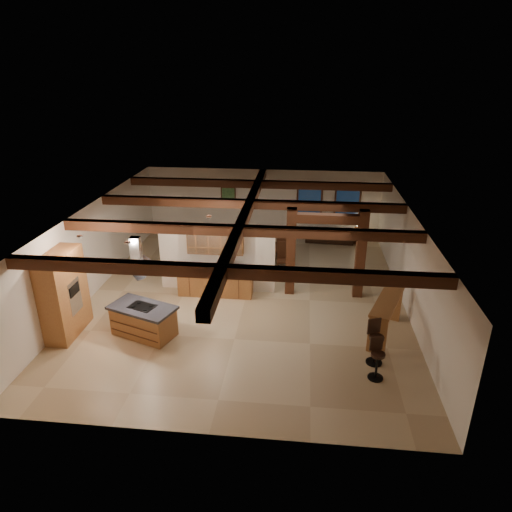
{
  "coord_description": "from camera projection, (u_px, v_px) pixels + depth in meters",
  "views": [
    {
      "loc": [
        1.71,
        -13.03,
        6.98
      ],
      "look_at": [
        0.28,
        0.5,
        1.25
      ],
      "focal_mm": 32.0,
      "sensor_mm": 36.0,
      "label": 1
    }
  ],
  "objects": [
    {
      "name": "ground",
      "position": [
        246.0,
        297.0,
        14.81
      ],
      "size": [
        12.0,
        12.0,
        0.0
      ],
      "primitive_type": "plane",
      "color": "tan",
      "rests_on": "ground"
    },
    {
      "name": "room_walls",
      "position": [
        245.0,
        246.0,
        14.12
      ],
      "size": [
        12.0,
        12.0,
        12.0
      ],
      "color": "silver",
      "rests_on": "ground"
    },
    {
      "name": "ceiling_beams",
      "position": [
        245.0,
        216.0,
        13.74
      ],
      "size": [
        10.0,
        12.0,
        0.28
      ],
      "color": "#39200E",
      "rests_on": "room_walls"
    },
    {
      "name": "timber_posts",
      "position": [
        326.0,
        244.0,
        14.35
      ],
      "size": [
        2.5,
        0.3,
        2.9
      ],
      "color": "#39200E",
      "rests_on": "ground"
    },
    {
      "name": "partition_wall",
      "position": [
        217.0,
        259.0,
        14.94
      ],
      "size": [
        3.8,
        0.18,
        2.2
      ],
      "primitive_type": "cube",
      "color": "silver",
      "rests_on": "ground"
    },
    {
      "name": "pantry_cabinet",
      "position": [
        64.0,
        294.0,
        12.42
      ],
      "size": [
        0.67,
        1.6,
        2.4
      ],
      "color": "olive",
      "rests_on": "ground"
    },
    {
      "name": "back_counter",
      "position": [
        216.0,
        281.0,
        14.83
      ],
      "size": [
        2.5,
        0.66,
        0.94
      ],
      "color": "olive",
      "rests_on": "ground"
    },
    {
      "name": "upper_display_cabinet",
      "position": [
        215.0,
        239.0,
        14.48
      ],
      "size": [
        1.8,
        0.36,
        0.95
      ],
      "color": "olive",
      "rests_on": "partition_wall"
    },
    {
      "name": "range_hood",
      "position": [
        139.0,
        277.0,
        12.09
      ],
      "size": [
        1.1,
        1.1,
        1.4
      ],
      "color": "silver",
      "rests_on": "room_walls"
    },
    {
      "name": "back_windows",
      "position": [
        328.0,
        204.0,
        19.4
      ],
      "size": [
        2.7,
        0.07,
        1.7
      ],
      "color": "#39200E",
      "rests_on": "room_walls"
    },
    {
      "name": "framed_art",
      "position": [
        228.0,
        196.0,
        19.74
      ],
      "size": [
        0.65,
        0.05,
        0.85
      ],
      "color": "#39200E",
      "rests_on": "room_walls"
    },
    {
      "name": "recessed_cans",
      "position": [
        142.0,
        231.0,
        12.17
      ],
      "size": [
        3.16,
        2.46,
        0.03
      ],
      "color": "silver",
      "rests_on": "room_walls"
    },
    {
      "name": "kitchen_island",
      "position": [
        144.0,
        320.0,
        12.6
      ],
      "size": [
        2.02,
        1.52,
        0.9
      ],
      "color": "olive",
      "rests_on": "ground"
    },
    {
      "name": "dining_table",
      "position": [
        265.0,
        256.0,
        17.14
      ],
      "size": [
        2.08,
        1.56,
        0.65
      ],
      "primitive_type": "imported",
      "rotation": [
        0.0,
        0.0,
        0.31
      ],
      "color": "#3B1C0E",
      "rests_on": "ground"
    },
    {
      "name": "sofa",
      "position": [
        330.0,
        235.0,
        19.38
      ],
      "size": [
        2.05,
        0.89,
        0.59
      ],
      "primitive_type": "imported",
      "rotation": [
        0.0,
        0.0,
        3.09
      ],
      "color": "black",
      "rests_on": "ground"
    },
    {
      "name": "microwave",
      "position": [
        226.0,
        265.0,
        14.57
      ],
      "size": [
        0.42,
        0.3,
        0.22
      ],
      "primitive_type": "imported",
      "rotation": [
        0.0,
        0.0,
        3.22
      ],
      "color": "silver",
      "rests_on": "back_counter"
    },
    {
      "name": "bar_counter",
      "position": [
        386.0,
        311.0,
        12.46
      ],
      "size": [
        1.26,
        2.16,
        1.11
      ],
      "color": "olive",
      "rests_on": "ground"
    },
    {
      "name": "side_table",
      "position": [
        359.0,
        236.0,
        19.25
      ],
      "size": [
        0.62,
        0.62,
        0.6
      ],
      "primitive_type": "cube",
      "rotation": [
        0.0,
        0.0,
        -0.34
      ],
      "color": "#39200E",
      "rests_on": "ground"
    },
    {
      "name": "table_lamp",
      "position": [
        360.0,
        223.0,
        19.03
      ],
      "size": [
        0.31,
        0.31,
        0.37
      ],
      "color": "black",
      "rests_on": "side_table"
    },
    {
      "name": "bar_stool_a",
      "position": [
        377.0,
        358.0,
        10.81
      ],
      "size": [
        0.39,
        0.4,
        1.07
      ],
      "color": "black",
      "rests_on": "ground"
    },
    {
      "name": "bar_stool_b",
      "position": [
        375.0,
        342.0,
        11.36
      ],
      "size": [
        0.44,
        0.45,
        1.18
      ],
      "color": "black",
      "rests_on": "ground"
    },
    {
      "name": "dining_chairs",
      "position": [
        265.0,
        250.0,
        17.04
      ],
      "size": [
        1.82,
        1.82,
        1.11
      ],
      "color": "#39200E",
      "rests_on": "ground"
    }
  ]
}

